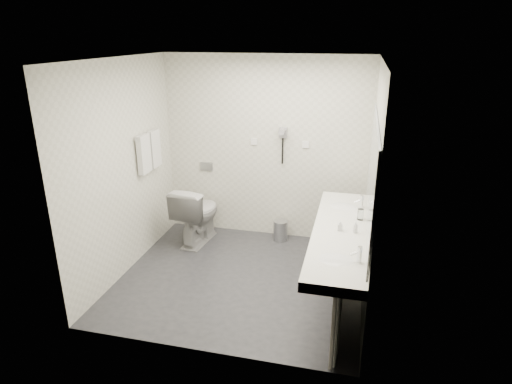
# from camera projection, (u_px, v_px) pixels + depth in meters

# --- Properties ---
(floor) EXTENTS (2.80, 2.80, 0.00)m
(floor) POSITION_uv_depth(u_px,v_px,m) (241.00, 278.00, 5.20)
(floor) COLOR #292A2F
(floor) RESTS_ON ground
(ceiling) EXTENTS (2.80, 2.80, 0.00)m
(ceiling) POSITION_uv_depth(u_px,v_px,m) (238.00, 59.00, 4.34)
(ceiling) COLOR silver
(ceiling) RESTS_ON wall_back
(wall_back) EXTENTS (2.80, 0.00, 2.80)m
(wall_back) POSITION_uv_depth(u_px,v_px,m) (265.00, 149.00, 5.95)
(wall_back) COLOR silver
(wall_back) RESTS_ON floor
(wall_front) EXTENTS (2.80, 0.00, 2.80)m
(wall_front) POSITION_uv_depth(u_px,v_px,m) (197.00, 227.00, 3.58)
(wall_front) COLOR silver
(wall_front) RESTS_ON floor
(wall_left) EXTENTS (0.00, 2.60, 2.60)m
(wall_left) POSITION_uv_depth(u_px,v_px,m) (123.00, 169.00, 5.07)
(wall_left) COLOR silver
(wall_left) RESTS_ON floor
(wall_right) EXTENTS (0.00, 2.60, 2.60)m
(wall_right) POSITION_uv_depth(u_px,v_px,m) (372.00, 188.00, 4.46)
(wall_right) COLOR silver
(wall_right) RESTS_ON floor
(vanity_counter) EXTENTS (0.55, 2.20, 0.10)m
(vanity_counter) POSITION_uv_depth(u_px,v_px,m) (340.00, 234.00, 4.49)
(vanity_counter) COLOR white
(vanity_counter) RESTS_ON floor
(vanity_panel) EXTENTS (0.03, 2.15, 0.75)m
(vanity_panel) POSITION_uv_depth(u_px,v_px,m) (340.00, 270.00, 4.63)
(vanity_panel) COLOR gray
(vanity_panel) RESTS_ON floor
(vanity_post_near) EXTENTS (0.06, 0.06, 0.75)m
(vanity_post_near) POSITION_uv_depth(u_px,v_px,m) (336.00, 332.00, 3.67)
(vanity_post_near) COLOR silver
(vanity_post_near) RESTS_ON floor
(vanity_post_far) EXTENTS (0.06, 0.06, 0.75)m
(vanity_post_far) POSITION_uv_depth(u_px,v_px,m) (347.00, 230.00, 5.57)
(vanity_post_far) COLOR silver
(vanity_post_far) RESTS_ON floor
(mirror) EXTENTS (0.02, 2.20, 1.05)m
(mirror) POSITION_uv_depth(u_px,v_px,m) (372.00, 175.00, 4.21)
(mirror) COLOR #B2BCC6
(mirror) RESTS_ON wall_right
(basin_near) EXTENTS (0.40, 0.31, 0.05)m
(basin_near) POSITION_uv_depth(u_px,v_px,m) (336.00, 261.00, 3.88)
(basin_near) COLOR white
(basin_near) RESTS_ON vanity_counter
(basin_far) EXTENTS (0.40, 0.31, 0.05)m
(basin_far) POSITION_uv_depth(u_px,v_px,m) (344.00, 208.00, 5.07)
(basin_far) COLOR white
(basin_far) RESTS_ON vanity_counter
(faucet_near) EXTENTS (0.04, 0.04, 0.15)m
(faucet_near) POSITION_uv_depth(u_px,v_px,m) (359.00, 254.00, 3.81)
(faucet_near) COLOR silver
(faucet_near) RESTS_ON vanity_counter
(faucet_far) EXTENTS (0.04, 0.04, 0.15)m
(faucet_far) POSITION_uv_depth(u_px,v_px,m) (361.00, 202.00, 5.00)
(faucet_far) COLOR silver
(faucet_far) RESTS_ON vanity_counter
(soap_bottle_a) EXTENTS (0.05, 0.05, 0.11)m
(soap_bottle_a) POSITION_uv_depth(u_px,v_px,m) (340.00, 226.00, 4.43)
(soap_bottle_a) COLOR beige
(soap_bottle_a) RESTS_ON vanity_counter
(soap_bottle_c) EXTENTS (0.06, 0.06, 0.12)m
(soap_bottle_c) POSITION_uv_depth(u_px,v_px,m) (356.00, 227.00, 4.38)
(soap_bottle_c) COLOR beige
(soap_bottle_c) RESTS_ON vanity_counter
(glass_left) EXTENTS (0.08, 0.08, 0.12)m
(glass_left) POSITION_uv_depth(u_px,v_px,m) (360.00, 214.00, 4.69)
(glass_left) COLOR silver
(glass_left) RESTS_ON vanity_counter
(toilet) EXTENTS (0.55, 0.86, 0.82)m
(toilet) POSITION_uv_depth(u_px,v_px,m) (197.00, 214.00, 5.99)
(toilet) COLOR white
(toilet) RESTS_ON floor
(flush_plate) EXTENTS (0.18, 0.02, 0.12)m
(flush_plate) POSITION_uv_depth(u_px,v_px,m) (207.00, 166.00, 6.23)
(flush_plate) COLOR #B2B5BA
(flush_plate) RESTS_ON wall_back
(pedal_bin) EXTENTS (0.25, 0.25, 0.28)m
(pedal_bin) POSITION_uv_depth(u_px,v_px,m) (280.00, 231.00, 6.11)
(pedal_bin) COLOR #B2B5BA
(pedal_bin) RESTS_ON floor
(bin_lid) EXTENTS (0.20, 0.20, 0.02)m
(bin_lid) POSITION_uv_depth(u_px,v_px,m) (281.00, 221.00, 6.06)
(bin_lid) COLOR #B2B5BA
(bin_lid) RESTS_ON pedal_bin
(towel_rail) EXTENTS (0.02, 0.62, 0.02)m
(towel_rail) POSITION_uv_depth(u_px,v_px,m) (147.00, 134.00, 5.46)
(towel_rail) COLOR silver
(towel_rail) RESTS_ON wall_left
(towel_near) EXTENTS (0.07, 0.24, 0.48)m
(towel_near) POSITION_uv_depth(u_px,v_px,m) (144.00, 154.00, 5.41)
(towel_near) COLOR silver
(towel_near) RESTS_ON towel_rail
(towel_far) EXTENTS (0.07, 0.24, 0.48)m
(towel_far) POSITION_uv_depth(u_px,v_px,m) (154.00, 149.00, 5.66)
(towel_far) COLOR silver
(towel_far) RESTS_ON towel_rail
(dryer_cradle) EXTENTS (0.10, 0.04, 0.14)m
(dryer_cradle) POSITION_uv_depth(u_px,v_px,m) (283.00, 133.00, 5.79)
(dryer_cradle) COLOR gray
(dryer_cradle) RESTS_ON wall_back
(dryer_barrel) EXTENTS (0.08, 0.14, 0.08)m
(dryer_barrel) POSITION_uv_depth(u_px,v_px,m) (282.00, 131.00, 5.71)
(dryer_barrel) COLOR gray
(dryer_barrel) RESTS_ON dryer_cradle
(dryer_cord) EXTENTS (0.02, 0.02, 0.35)m
(dryer_cord) POSITION_uv_depth(u_px,v_px,m) (283.00, 151.00, 5.86)
(dryer_cord) COLOR black
(dryer_cord) RESTS_ON dryer_cradle
(switch_plate_a) EXTENTS (0.09, 0.02, 0.09)m
(switch_plate_a) POSITION_uv_depth(u_px,v_px,m) (254.00, 142.00, 5.94)
(switch_plate_a) COLOR white
(switch_plate_a) RESTS_ON wall_back
(switch_plate_b) EXTENTS (0.09, 0.02, 0.09)m
(switch_plate_b) POSITION_uv_depth(u_px,v_px,m) (305.00, 145.00, 5.79)
(switch_plate_b) COLOR white
(switch_plate_b) RESTS_ON wall_back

